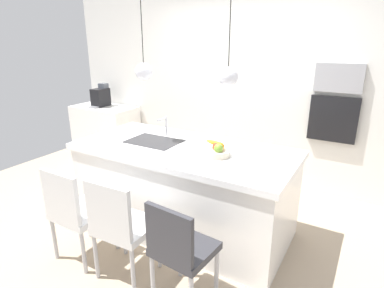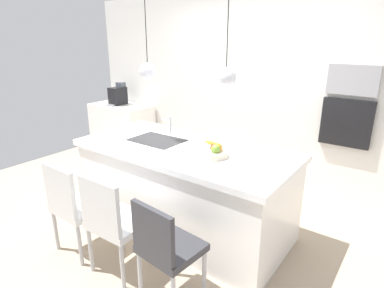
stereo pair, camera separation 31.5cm
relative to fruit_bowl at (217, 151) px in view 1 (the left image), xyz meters
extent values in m
plane|color=tan|center=(-0.40, 0.05, -0.98)|extent=(6.60, 6.60, 0.00)
cube|color=silver|center=(-0.40, 1.70, 0.32)|extent=(6.00, 0.10, 2.60)
cube|color=white|center=(-0.40, 0.05, -0.54)|extent=(2.19, 1.00, 0.87)
cube|color=white|center=(-0.40, 0.05, -0.08)|extent=(2.25, 1.06, 0.06)
cube|color=#2D2D30|center=(-0.78, 0.05, -0.06)|extent=(0.56, 0.40, 0.02)
cylinder|color=silver|center=(-0.78, 0.29, 0.06)|extent=(0.02, 0.02, 0.22)
cylinder|color=silver|center=(-0.78, 0.21, 0.16)|extent=(0.02, 0.16, 0.02)
cylinder|color=beige|center=(-0.01, 0.00, -0.02)|extent=(0.26, 0.26, 0.06)
sphere|color=olive|center=(0.03, -0.04, 0.04)|extent=(0.08, 0.08, 0.08)
sphere|color=#B22D1E|center=(0.00, 0.00, 0.04)|extent=(0.08, 0.08, 0.08)
sphere|color=orange|center=(0.02, 0.01, 0.04)|extent=(0.09, 0.09, 0.09)
ellipsoid|color=yellow|center=(-0.04, 0.04, 0.06)|extent=(0.19, 0.11, 0.09)
cube|color=white|center=(-2.80, 1.33, -0.54)|extent=(1.10, 0.60, 0.87)
cube|color=black|center=(-2.86, 1.33, 0.04)|extent=(0.20, 0.28, 0.30)
cube|color=gray|center=(-2.86, 1.16, -0.10)|extent=(0.16, 0.08, 0.02)
cube|color=#4C515B|center=(-2.86, 1.42, 0.23)|extent=(0.14, 0.11, 0.08)
cube|color=#9E9EA3|center=(0.79, 1.63, 0.55)|extent=(0.54, 0.08, 0.34)
cube|color=black|center=(0.79, 1.63, 0.05)|extent=(0.56, 0.08, 0.56)
cube|color=silver|center=(-0.97, -0.80, -0.53)|extent=(0.46, 0.47, 0.06)
cube|color=silver|center=(-0.97, -1.01, -0.28)|extent=(0.43, 0.05, 0.44)
cylinder|color=#B2B2B7|center=(-0.77, -0.60, -0.77)|extent=(0.04, 0.04, 0.42)
cylinder|color=#B2B2B7|center=(-1.16, -0.60, -0.77)|extent=(0.04, 0.04, 0.42)
cylinder|color=#B2B2B7|center=(-0.77, -1.01, -0.77)|extent=(0.04, 0.04, 0.42)
cylinder|color=#B2B2B7|center=(-1.16, -1.00, -0.77)|extent=(0.04, 0.04, 0.42)
cube|color=silver|center=(-0.44, -0.80, -0.51)|extent=(0.47, 0.45, 0.06)
cube|color=silver|center=(-0.44, -1.00, -0.26)|extent=(0.43, 0.06, 0.44)
cylinder|color=#B2B2B7|center=(-0.25, -0.61, -0.76)|extent=(0.04, 0.04, 0.44)
cylinder|color=#B2B2B7|center=(-0.65, -0.62, -0.76)|extent=(0.04, 0.04, 0.44)
cylinder|color=#B2B2B7|center=(-0.24, -0.98, -0.76)|extent=(0.04, 0.04, 0.44)
cylinder|color=#B2B2B7|center=(-0.63, -0.99, -0.76)|extent=(0.04, 0.04, 0.44)
cube|color=#333338|center=(0.14, -0.80, -0.52)|extent=(0.46, 0.44, 0.06)
cube|color=#333338|center=(0.12, -0.98, -0.30)|extent=(0.41, 0.08, 0.39)
cylinder|color=#B2B2B7|center=(0.33, -0.64, -0.76)|extent=(0.04, 0.04, 0.43)
cylinder|color=#B2B2B7|center=(-0.03, -0.61, -0.76)|extent=(0.04, 0.04, 0.43)
cylinder|color=#B2B2B7|center=(-0.06, -0.96, -0.76)|extent=(0.04, 0.04, 0.43)
sphere|color=silver|center=(-0.87, 0.05, 0.68)|extent=(0.18, 0.18, 0.18)
cylinder|color=black|center=(-0.87, 0.05, 1.06)|extent=(0.01, 0.01, 0.60)
sphere|color=silver|center=(0.06, 0.05, 0.68)|extent=(0.18, 0.18, 0.18)
cylinder|color=black|center=(0.06, 0.05, 1.06)|extent=(0.01, 0.01, 0.60)
camera|label=1|loc=(1.21, -2.53, 0.99)|focal=29.71mm
camera|label=2|loc=(1.47, -2.35, 0.99)|focal=29.71mm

